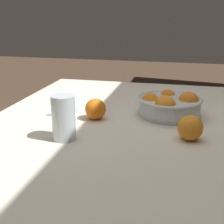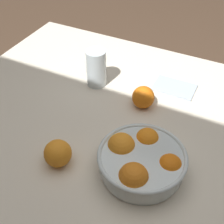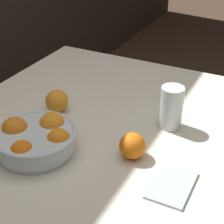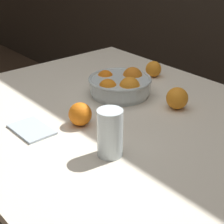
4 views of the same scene
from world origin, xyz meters
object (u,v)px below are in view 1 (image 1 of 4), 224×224
orange_loose_near_bowl (190,128)px  juice_glass (64,119)px  fruit_bowl (169,105)px  orange_loose_front (95,109)px

orange_loose_near_bowl → juice_glass: bearing=-77.6°
orange_loose_near_bowl → fruit_bowl: bearing=-160.9°
orange_loose_front → juice_glass: bearing=-11.8°
juice_glass → orange_loose_near_bowl: 0.41m
fruit_bowl → orange_loose_front: bearing=-69.1°
fruit_bowl → juice_glass: size_ratio=1.74×
fruit_bowl → orange_loose_front: size_ratio=3.17×
juice_glass → orange_loose_near_bowl: size_ratio=1.78×
fruit_bowl → juice_glass: (0.32, -0.32, 0.02)m
juice_glass → orange_loose_near_bowl: bearing=102.4°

